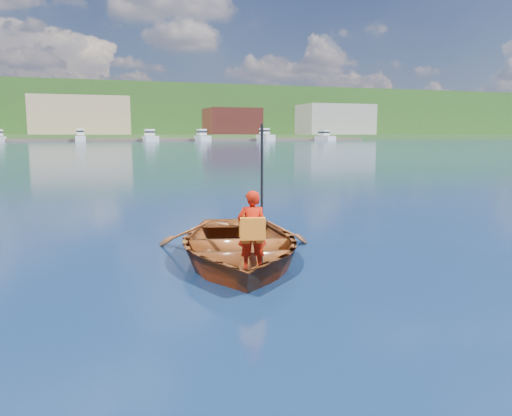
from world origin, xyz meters
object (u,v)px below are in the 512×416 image
at_px(dock, 124,140).
at_px(child_paddler, 252,230).
at_px(rowboat, 238,245).
at_px(marina_yachts, 79,137).

bearing_deg(dock, child_paddler, -92.29).
height_order(rowboat, marina_yachts, marina_yachts).
relative_size(child_paddler, marina_yachts, 0.01).
height_order(rowboat, child_paddler, child_paddler).
relative_size(rowboat, child_paddler, 2.18).
height_order(rowboat, dock, dock).
distance_m(rowboat, marina_yachts, 142.51).
relative_size(rowboat, dock, 0.03).
bearing_deg(child_paddler, dock, 87.71).
bearing_deg(marina_yachts, child_paddler, -87.49).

